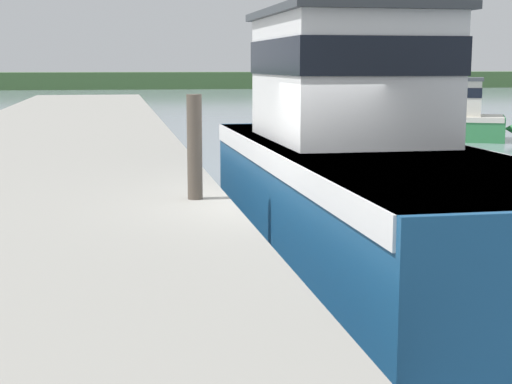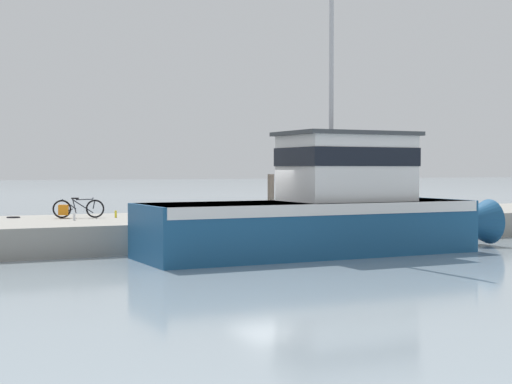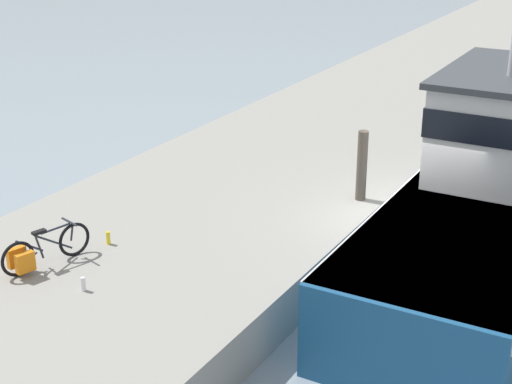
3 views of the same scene
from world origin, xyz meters
name	(u,v)px [view 1 (image 1 of 3)]	position (x,y,z in m)	size (l,w,h in m)	color
ground_plane	(294,264)	(0.00, 0.00, 0.00)	(320.00, 320.00, 0.00)	#84939E
far_shoreline	(386,80)	(30.00, 80.65, 0.95)	(180.00, 5.00, 1.89)	#426638
fishing_boat_main	(358,156)	(1.25, 1.09, 1.38)	(3.16, 11.94, 9.88)	navy
boat_blue_far	(453,117)	(9.92, 16.90, 0.85)	(5.11, 3.77, 2.29)	#337F47
mooring_post	(195,147)	(-1.32, 0.48, 1.63)	(0.21, 0.21, 1.47)	#51473D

